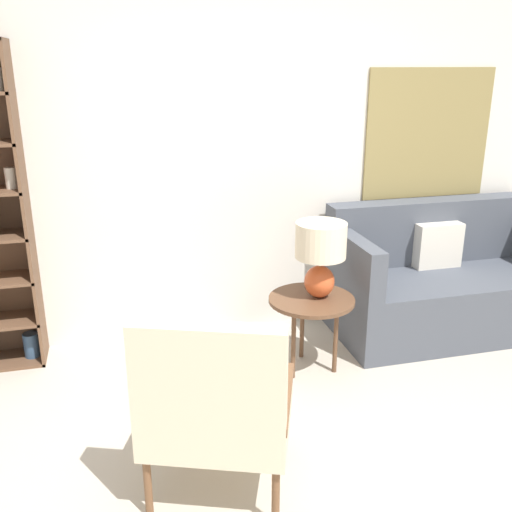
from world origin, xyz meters
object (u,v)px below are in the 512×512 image
at_px(armchair, 215,404).
at_px(table_lamp, 321,251).
at_px(couch, 441,283).
at_px(side_table, 311,305).

bearing_deg(armchair, table_lamp, 50.04).
distance_m(armchair, couch, 2.44).
relative_size(side_table, table_lamp, 1.12).
relative_size(armchair, side_table, 1.73).
xyz_separation_m(couch, table_lamp, (-1.12, -0.35, 0.46)).
bearing_deg(armchair, side_table, 51.46).
distance_m(side_table, table_lamp, 0.37).
xyz_separation_m(armchair, table_lamp, (0.88, 1.05, 0.31)).
height_order(couch, table_lamp, table_lamp).
relative_size(couch, side_table, 2.96).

